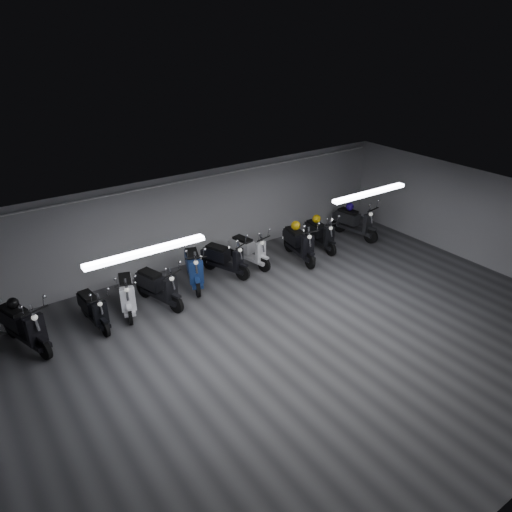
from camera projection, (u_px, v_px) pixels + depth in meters
floor at (298, 342)px, 11.03m from camera, size 14.00×10.00×0.01m
ceiling at (304, 230)px, 9.79m from camera, size 14.00×10.00×0.01m
back_wall at (192, 219)px, 14.11m from camera, size 14.00×0.01×2.80m
right_wall at (487, 221)px, 13.99m from camera, size 0.01×10.00×2.80m
fluor_strip_left at (147, 252)px, 9.03m from camera, size 2.40×0.18×0.08m
fluor_strip_right at (370, 193)px, 12.09m from camera, size 2.40×0.18×0.08m
conduit at (191, 180)px, 13.51m from camera, size 13.60×0.05×0.05m
scooter_0 at (23, 319)px, 10.54m from camera, size 1.27×2.13×1.50m
scooter_1 at (93, 304)px, 11.36m from camera, size 0.71×1.69×1.23m
scooter_2 at (126, 288)px, 11.94m from camera, size 1.07×1.86×1.31m
scooter_3 at (158, 281)px, 12.21m from camera, size 1.13×1.94×1.37m
scooter_4 at (194, 262)px, 13.13m from camera, size 1.24×1.99×1.41m
scooter_5 at (225, 254)px, 13.69m from camera, size 1.23×1.90×1.34m
scooter_6 at (250, 245)px, 14.23m from camera, size 0.94×1.84×1.31m
scooter_7 at (300, 238)px, 14.54m from camera, size 0.95×2.01×1.43m
scooter_8 at (321, 230)px, 15.28m from camera, size 0.76×1.82×1.32m
scooter_9 at (356, 217)px, 16.07m from camera, size 0.95×2.03×1.45m
helmet_0 at (317, 219)px, 15.34m from camera, size 0.27×0.27×0.27m
helmet_1 at (13, 303)px, 10.55m from camera, size 0.26×0.26×0.26m
helmet_2 at (296, 226)px, 14.62m from camera, size 0.29×0.29×0.29m
helmet_3 at (350, 207)px, 16.11m from camera, size 0.26×0.26×0.26m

